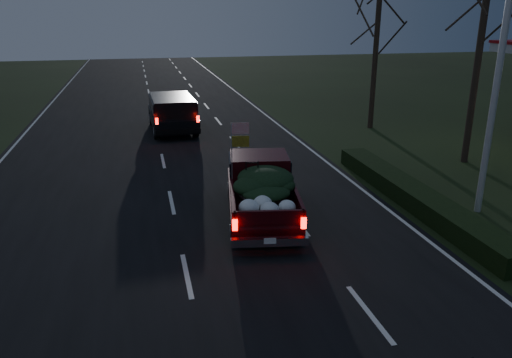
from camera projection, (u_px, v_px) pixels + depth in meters
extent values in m
plane|color=black|center=(187.00, 276.00, 12.08)|extent=(120.00, 120.00, 0.00)
cube|color=black|center=(187.00, 276.00, 12.07)|extent=(14.00, 120.00, 0.02)
cube|color=black|center=(414.00, 196.00, 16.45)|extent=(1.00, 10.00, 0.60)
cylinder|color=silver|center=(499.00, 68.00, 14.55)|extent=(0.20, 0.20, 9.00)
cylinder|color=black|center=(478.00, 60.00, 19.90)|extent=(0.28, 0.28, 8.50)
cylinder|color=black|center=(375.00, 63.00, 26.38)|extent=(0.28, 0.28, 7.00)
cube|color=#34070B|center=(261.00, 199.00, 15.37)|extent=(2.73, 5.16, 0.54)
cube|color=#34070B|center=(259.00, 168.00, 15.97)|extent=(2.05, 1.84, 0.88)
cube|color=black|center=(259.00, 165.00, 15.94)|extent=(2.13, 1.76, 0.54)
cube|color=#34070B|center=(265.00, 205.00, 14.07)|extent=(2.24, 3.00, 0.06)
ellipsoid|color=black|center=(265.00, 185.00, 14.40)|extent=(1.83, 2.00, 0.59)
cylinder|color=gray|center=(232.00, 155.00, 14.86)|extent=(0.03, 0.03, 1.96)
cube|color=red|center=(240.00, 128.00, 14.62)|extent=(0.51, 0.10, 0.33)
cube|color=gold|center=(241.00, 141.00, 14.74)|extent=(0.51, 0.10, 0.33)
cube|color=black|center=(172.00, 118.00, 26.58)|extent=(2.35, 5.34, 0.66)
cube|color=black|center=(172.00, 105.00, 26.09)|extent=(2.18, 3.90, 0.88)
cube|color=black|center=(172.00, 103.00, 26.06)|extent=(2.28, 3.80, 0.53)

